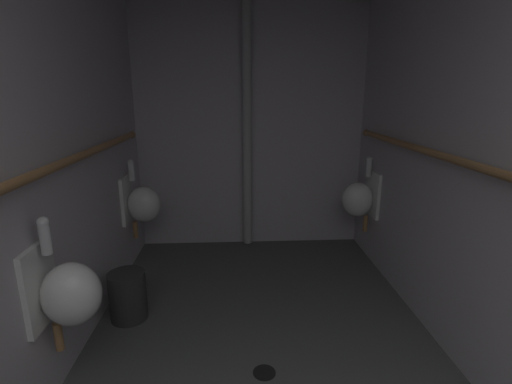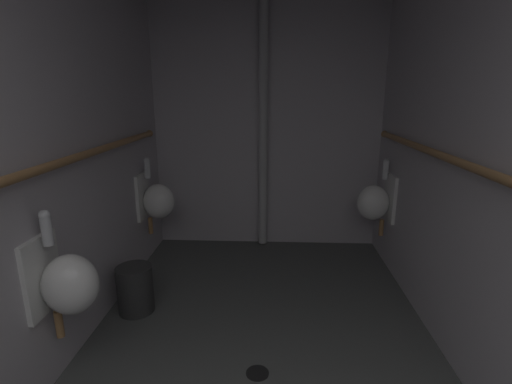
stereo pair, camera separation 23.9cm
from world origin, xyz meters
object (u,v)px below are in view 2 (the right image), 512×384
at_px(urinal_left_mid, 67,282).
at_px(floor_drain, 257,373).
at_px(urinal_left_far, 157,200).
at_px(waste_bin, 135,289).
at_px(urinal_right_mid, 375,201).
at_px(standpipe_back_wall, 263,131).

distance_m(urinal_left_mid, floor_drain, 1.23).
xyz_separation_m(urinal_left_mid, urinal_left_far, (0.00, 1.62, 0.00)).
height_order(urinal_left_far, floor_drain, urinal_left_far).
xyz_separation_m(floor_drain, waste_bin, (-0.97, 0.64, 0.18)).
relative_size(urinal_right_mid, standpipe_back_wall, 0.31).
xyz_separation_m(urinal_left_mid, standpipe_back_wall, (1.01, 2.11, 0.62)).
bearing_deg(floor_drain, waste_bin, 146.75).
relative_size(urinal_left_far, urinal_right_mid, 1.00).
relative_size(floor_drain, waste_bin, 0.38).
distance_m(urinal_left_mid, standpipe_back_wall, 2.42).
distance_m(urinal_left_far, standpipe_back_wall, 1.28).
xyz_separation_m(urinal_left_mid, urinal_right_mid, (2.09, 1.67, 0.00)).
distance_m(urinal_left_mid, urinal_left_far, 1.62).
bearing_deg(standpipe_back_wall, floor_drain, -89.09).
height_order(urinal_left_mid, waste_bin, urinal_left_mid).
bearing_deg(urinal_right_mid, floor_drain, -124.04).
height_order(urinal_left_far, urinal_right_mid, same).
bearing_deg(urinal_left_far, standpipe_back_wall, 26.25).
height_order(urinal_right_mid, floor_drain, urinal_right_mid).
relative_size(urinal_right_mid, floor_drain, 5.39).
distance_m(urinal_left_mid, urinal_right_mid, 2.68).
bearing_deg(urinal_left_mid, urinal_right_mid, 38.66).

